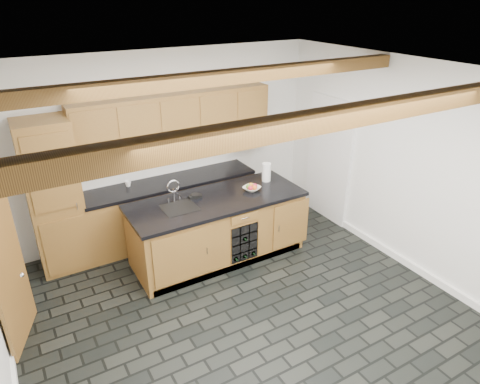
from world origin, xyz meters
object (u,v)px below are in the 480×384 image
object	(u,v)px
kitchen_scale	(195,196)
paper_towel	(266,172)
island	(218,228)
fruit_bowl	(252,189)

from	to	relation	value
kitchen_scale	paper_towel	distance (m)	1.18
island	paper_towel	world-z (taller)	paper_towel
island	kitchen_scale	world-z (taller)	kitchen_scale
kitchen_scale	fruit_bowl	world-z (taller)	fruit_bowl
kitchen_scale	paper_towel	world-z (taller)	paper_towel
kitchen_scale	fruit_bowl	distance (m)	0.83
kitchen_scale	paper_towel	size ratio (longest dim) A/B	0.67
fruit_bowl	island	bearing A→B (deg)	179.53
island	kitchen_scale	size ratio (longest dim) A/B	13.33
kitchen_scale	island	bearing A→B (deg)	-30.89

